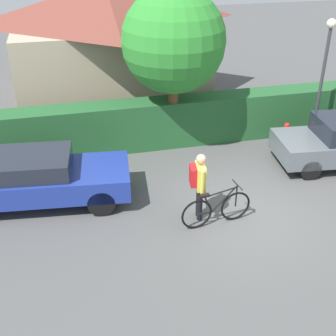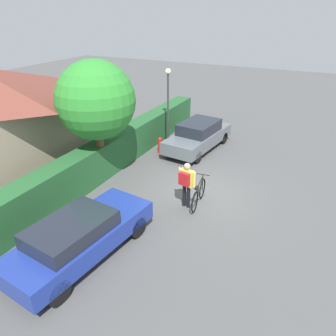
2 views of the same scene
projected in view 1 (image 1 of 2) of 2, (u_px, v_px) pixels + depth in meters
The scene contains 9 objects.
ground_plane at pixel (245, 213), 11.00m from camera, with size 60.00×60.00×0.00m, color #4D4D4D.
hedge_row at pixel (195, 119), 14.31m from camera, with size 16.01×0.90×1.50m, color #23572C.
house_distant at pixel (108, 42), 17.03m from camera, with size 7.16×5.99×4.47m.
parked_car_near at pixel (35, 178), 11.08m from camera, with size 4.72×2.20×1.36m.
bicycle at pixel (216, 209), 10.44m from camera, with size 1.77×0.50×1.00m.
person_rider at pixel (199, 180), 10.35m from camera, with size 0.41×0.68×1.72m.
street_lamp at pixel (324, 65), 13.31m from camera, with size 0.28×0.28×3.92m.
tree_kerbside at pixel (174, 42), 12.69m from camera, with size 3.03×3.03×4.87m.
fire_hydrant at pixel (286, 134), 14.11m from camera, with size 0.20×0.20×0.81m.
Camera 1 is at (-4.05, -8.34, 6.34)m, focal length 47.39 mm.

